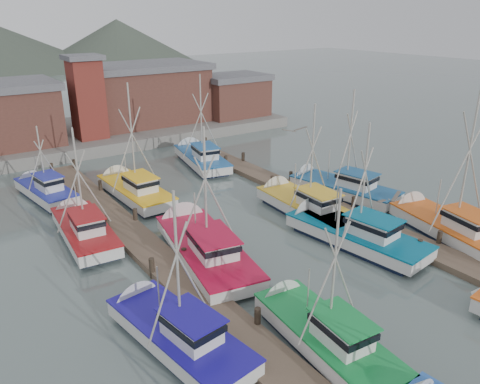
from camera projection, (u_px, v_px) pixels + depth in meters
ground at (321, 273)px, 26.31m from camera, size 260.00×260.00×0.00m
dock_left at (177, 276)px, 25.60m from camera, size 2.30×46.00×1.50m
dock_right at (353, 217)px, 33.06m from camera, size 2.30×46.00×1.50m
quay at (98, 133)px, 54.44m from camera, size 44.00×16.00×1.20m
shed_center at (143, 93)px, 56.17m from camera, size 14.84×9.54×6.90m
shed_right at (233, 95)px, 60.04m from camera, size 8.48×6.36×5.20m
lookout_tower at (87, 97)px, 48.53m from camera, size 3.60×3.60×8.50m
boat_4 at (319, 332)px, 20.43m from camera, size 3.28×8.42×8.21m
boat_5 at (348, 232)px, 29.66m from camera, size 4.22×10.00×8.74m
boat_6 at (172, 330)px, 20.52m from camera, size 3.71×8.71×8.10m
boat_7 at (446, 226)px, 30.56m from camera, size 4.69×9.73×11.43m
boat_8 at (202, 246)px, 27.94m from camera, size 5.07×10.87×9.11m
boat_9 at (303, 205)px, 33.91m from camera, size 3.64×9.51×8.95m
boat_10 at (83, 228)px, 30.21m from camera, size 3.36×8.70×8.13m
boat_11 at (338, 187)px, 37.37m from camera, size 4.66×9.60×9.30m
boat_12 at (133, 189)px, 36.85m from camera, size 3.91×9.16×9.82m
boat_13 at (200, 157)px, 45.02m from camera, size 4.58×9.66×9.42m
boat_14 at (44, 190)px, 36.74m from camera, size 3.38×7.92×6.45m
gull_near at (389, 199)px, 16.86m from camera, size 1.54×0.66×0.24m
gull_far at (295, 130)px, 24.66m from camera, size 1.55×0.66×0.24m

